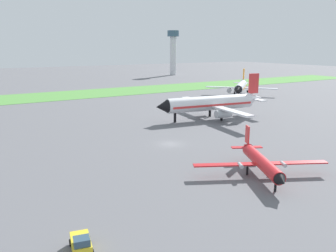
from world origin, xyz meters
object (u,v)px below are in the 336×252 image
(airplane_parked_jet_far, at_px, (241,87))
(control_tower, at_px, (173,49))
(airplane_midfield_jet, at_px, (212,103))
(airplane_foreground_turboprop, at_px, (261,162))
(pushback_tug_near_gate, at_px, (81,243))

(airplane_parked_jet_far, distance_m, control_tower, 110.68)
(airplane_midfield_jet, bearing_deg, airplane_foreground_turboprop, 68.78)
(airplane_foreground_turboprop, bearing_deg, airplane_parked_jet_far, 165.55)
(airplane_midfield_jet, relative_size, control_tower, 1.12)
(airplane_midfield_jet, bearing_deg, control_tower, -110.75)
(airplane_parked_jet_far, bearing_deg, pushback_tug_near_gate, -2.24)
(airplane_parked_jet_far, bearing_deg, airplane_midfield_jet, -3.68)
(pushback_tug_near_gate, bearing_deg, airplane_parked_jet_far, 141.26)
(airplane_parked_jet_far, relative_size, control_tower, 0.77)
(control_tower, bearing_deg, airplane_midfield_jet, -118.62)
(airplane_foreground_turboprop, distance_m, control_tower, 198.49)
(airplane_parked_jet_far, height_order, control_tower, control_tower)
(airplane_midfield_jet, distance_m, pushback_tug_near_gate, 67.34)
(airplane_parked_jet_far, distance_m, airplane_midfield_jet, 50.60)
(airplane_midfield_jet, xyz_separation_m, control_tower, (73.90, 135.41, 13.92))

